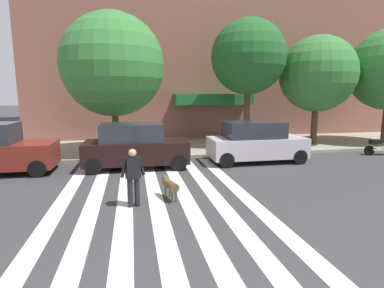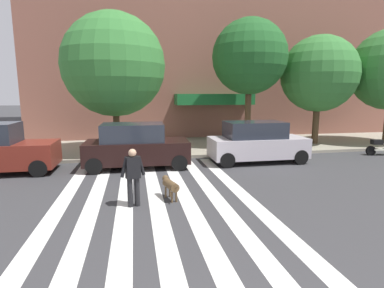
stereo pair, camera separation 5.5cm
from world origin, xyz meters
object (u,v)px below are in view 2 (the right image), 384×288
at_px(street_tree_nearest, 114,65).
at_px(street_tree_middle, 250,57).
at_px(parked_car_behind_first, 136,146).
at_px(street_tree_further, 319,74).
at_px(pedestrian_dog_walker, 133,174).
at_px(parked_scooter, 382,146).
at_px(parked_car_third_in_line, 257,142).
at_px(dog_on_leash, 170,185).

relative_size(street_tree_nearest, street_tree_middle, 0.97).
height_order(parked_car_behind_first, street_tree_further, street_tree_further).
bearing_deg(pedestrian_dog_walker, parked_scooter, 21.10).
bearing_deg(street_tree_further, street_tree_nearest, -176.89).
relative_size(parked_car_behind_first, street_tree_nearest, 0.63).
bearing_deg(parked_car_third_in_line, parked_scooter, 1.90).
relative_size(street_tree_further, pedestrian_dog_walker, 3.84).
xyz_separation_m(street_tree_further, dog_on_leash, (-9.68, -7.65, -3.80)).
distance_m(parked_car_behind_first, dog_on_leash, 4.34).
height_order(parked_car_behind_first, parked_scooter, parked_car_behind_first).
xyz_separation_m(parked_scooter, street_tree_further, (-1.75, 3.21, 3.76)).
relative_size(parked_car_behind_first, street_tree_further, 0.69).
distance_m(parked_scooter, dog_on_leash, 12.26).
relative_size(street_tree_middle, pedestrian_dog_walker, 4.31).
bearing_deg(street_tree_nearest, parked_car_behind_first, -71.62).
bearing_deg(street_tree_middle, dog_on_leash, -124.97).
distance_m(street_tree_middle, street_tree_further, 4.37).
xyz_separation_m(street_tree_middle, dog_on_leash, (-5.40, -7.72, -4.68)).
distance_m(parked_car_third_in_line, parked_scooter, 6.95).
relative_size(parked_scooter, street_tree_middle, 0.23).
bearing_deg(parked_car_third_in_line, street_tree_further, 33.54).
bearing_deg(street_tree_middle, parked_car_third_in_line, -104.46).
height_order(parked_car_third_in_line, pedestrian_dog_walker, parked_car_third_in_line).
distance_m(parked_scooter, street_tree_nearest, 14.13).
distance_m(street_tree_nearest, pedestrian_dog_walker, 8.26).
height_order(parked_car_third_in_line, street_tree_nearest, street_tree_nearest).
height_order(street_tree_nearest, pedestrian_dog_walker, street_tree_nearest).
xyz_separation_m(street_tree_further, pedestrian_dog_walker, (-10.75, -8.03, -3.32)).
distance_m(street_tree_middle, dog_on_leash, 10.52).
height_order(pedestrian_dog_walker, dog_on_leash, pedestrian_dog_walker).
height_order(street_tree_further, dog_on_leash, street_tree_further).
bearing_deg(street_tree_further, street_tree_middle, 179.03).
height_order(parked_car_third_in_line, street_tree_further, street_tree_further).
height_order(street_tree_middle, pedestrian_dog_walker, street_tree_middle).
distance_m(parked_car_behind_first, parked_scooter, 12.38).
relative_size(pedestrian_dog_walker, dog_on_leash, 1.52).
distance_m(parked_car_behind_first, street_tree_further, 11.65).
height_order(street_tree_nearest, dog_on_leash, street_tree_nearest).
bearing_deg(dog_on_leash, street_tree_further, 38.31).
xyz_separation_m(parked_car_behind_first, dog_on_leash, (0.94, -4.21, -0.48)).
bearing_deg(street_tree_further, parked_car_behind_first, -162.06).
bearing_deg(street_tree_nearest, pedestrian_dog_walker, -83.77).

